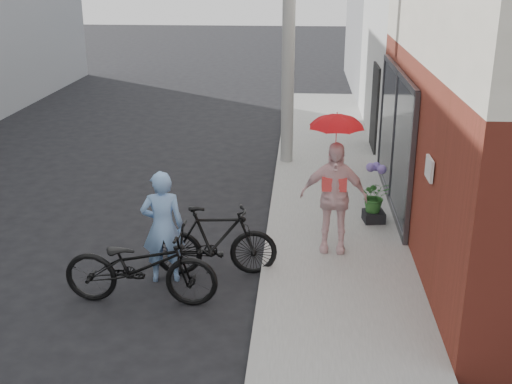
# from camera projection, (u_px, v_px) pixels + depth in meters

# --- Properties ---
(ground) EXTENTS (80.00, 80.00, 0.00)m
(ground) POSITION_uv_depth(u_px,v_px,m) (199.00, 288.00, 9.26)
(ground) COLOR black
(ground) RESTS_ON ground
(sidewalk) EXTENTS (2.20, 24.00, 0.12)m
(sidewalk) POSITION_uv_depth(u_px,v_px,m) (338.00, 233.00, 10.98)
(sidewalk) COLOR gray
(sidewalk) RESTS_ON ground
(curb) EXTENTS (0.12, 24.00, 0.12)m
(curb) POSITION_uv_depth(u_px,v_px,m) (271.00, 231.00, 11.06)
(curb) COLOR #9E9E99
(curb) RESTS_ON ground
(utility_pole) EXTENTS (0.28, 0.28, 7.00)m
(utility_pole) POSITION_uv_depth(u_px,v_px,m) (289.00, 8.00, 13.63)
(utility_pole) COLOR #9E9E99
(utility_pole) RESTS_ON ground
(officer) EXTENTS (0.68, 0.51, 1.69)m
(officer) POSITION_uv_depth(u_px,v_px,m) (163.00, 227.00, 9.22)
(officer) COLOR #79A2D7
(officer) RESTS_ON ground
(bike_left) EXTENTS (2.13, 0.78, 1.11)m
(bike_left) POSITION_uv_depth(u_px,v_px,m) (141.00, 266.00, 8.69)
(bike_left) COLOR black
(bike_left) RESTS_ON ground
(bike_right) EXTENTS (1.86, 0.70, 1.09)m
(bike_right) POSITION_uv_depth(u_px,v_px,m) (216.00, 241.00, 9.49)
(bike_right) COLOR black
(bike_right) RESTS_ON ground
(kimono_woman) EXTENTS (1.07, 0.52, 1.77)m
(kimono_woman) POSITION_uv_depth(u_px,v_px,m) (333.00, 197.00, 9.93)
(kimono_woman) COLOR #FFD5D7
(kimono_woman) RESTS_ON sidewalk
(parasol) EXTENTS (0.81, 0.81, 0.71)m
(parasol) POSITION_uv_depth(u_px,v_px,m) (337.00, 119.00, 9.51)
(parasol) COLOR red
(parasol) RESTS_ON kimono_woman
(planter) EXTENTS (0.40, 0.40, 0.19)m
(planter) POSITION_uv_depth(u_px,v_px,m) (374.00, 216.00, 11.29)
(planter) COLOR black
(planter) RESTS_ON sidewalk
(potted_plant) EXTENTS (0.51, 0.44, 0.57)m
(potted_plant) POSITION_uv_depth(u_px,v_px,m) (375.00, 196.00, 11.16)
(potted_plant) COLOR #32712D
(potted_plant) RESTS_ON planter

